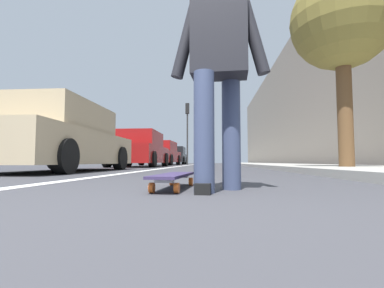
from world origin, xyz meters
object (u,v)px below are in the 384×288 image
at_px(parked_car_mid, 139,150).
at_px(street_tree_near, 342,22).
at_px(traffic_light, 187,122).
at_px(parked_car_near, 59,140).
at_px(skateboard, 174,177).
at_px(parked_car_end, 175,156).
at_px(parked_car_far, 161,154).
at_px(skater_person, 219,61).

height_order(parked_car_mid, street_tree_near, street_tree_near).
bearing_deg(street_tree_near, parked_car_mid, 47.23).
bearing_deg(traffic_light, parked_car_near, 174.71).
relative_size(skateboard, parked_car_end, 0.19).
bearing_deg(parked_car_far, parked_car_near, 179.85).
xyz_separation_m(parked_car_mid, parked_car_end, (12.20, 0.18, 0.02)).
relative_size(skateboard, street_tree_near, 0.20).
height_order(parked_car_far, parked_car_end, parked_car_end).
bearing_deg(parked_car_mid, parked_car_far, 1.99).
xyz_separation_m(skateboard, traffic_light, (18.47, 1.70, 3.11)).
xyz_separation_m(skater_person, parked_car_end, (21.54, 3.36, -0.22)).
distance_m(parked_car_end, traffic_light, 4.05).
height_order(parked_car_mid, parked_car_end, parked_car_end).
xyz_separation_m(parked_car_near, parked_car_mid, (5.58, -0.23, 0.00)).
relative_size(parked_car_far, parked_car_end, 0.95).
relative_size(parked_car_near, parked_car_mid, 1.06).
bearing_deg(skater_person, street_tree_near, -34.40).
relative_size(parked_car_near, parked_car_end, 0.97).
bearing_deg(skateboard, skater_person, -113.29).
bearing_deg(street_tree_near, skater_person, 145.60).
height_order(parked_car_near, street_tree_near, street_tree_near).
bearing_deg(parked_car_far, parked_car_mid, -178.01).
xyz_separation_m(parked_car_mid, traffic_light, (9.27, -1.14, 2.50)).
height_order(parked_car_near, parked_car_end, parked_car_end).
xyz_separation_m(parked_car_end, street_tree_near, (-17.62, -6.05, 2.45)).
xyz_separation_m(skater_person, parked_car_mid, (9.34, 3.18, -0.24)).
distance_m(skater_person, parked_car_end, 21.80).
bearing_deg(skateboard, parked_car_end, 8.03).
relative_size(skater_person, parked_car_end, 0.36).
relative_size(skater_person, parked_car_mid, 0.40).
bearing_deg(traffic_light, parked_car_far, 158.67).
bearing_deg(skateboard, parked_car_mid, 17.16).
bearing_deg(parked_car_mid, skater_person, -161.18).
distance_m(parked_car_far, parked_car_end, 6.36).
distance_m(parked_car_near, parked_car_mid, 5.58).
height_order(skateboard, street_tree_near, street_tree_near).
relative_size(skateboard, traffic_light, 0.18).
distance_m(skater_person, parked_car_near, 5.09).
distance_m(parked_car_mid, parked_car_end, 12.20).
bearing_deg(street_tree_near, traffic_light, 17.82).
xyz_separation_m(parked_car_near, parked_car_end, (17.77, -0.05, 0.03)).
bearing_deg(traffic_light, parked_car_end, 24.33).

